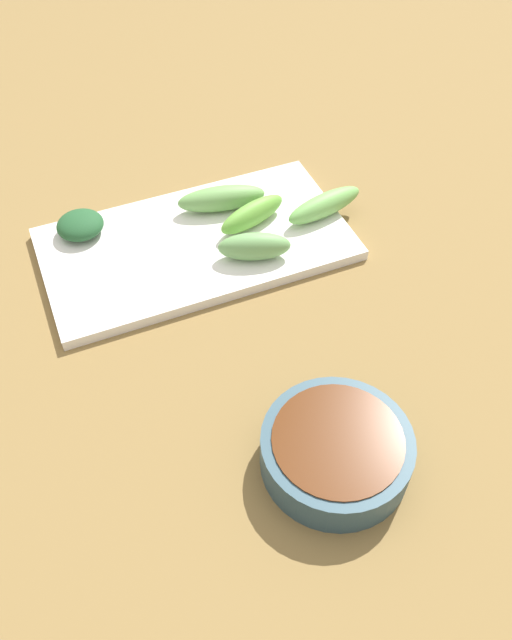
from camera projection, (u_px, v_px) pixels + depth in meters
name	position (u px, v px, depth m)	size (l,w,h in m)	color
tabletop	(266.00, 325.00, 0.65)	(2.10, 2.10, 0.02)	olive
sauce_bowl	(336.00, 450.00, 0.53)	(0.12, 0.12, 0.04)	#2F4C5A
serving_plate	(196.00, 244.00, 0.71)	(0.17, 0.33, 0.01)	white
broccoli_stalk_0	(254.00, 246.00, 0.68)	(0.03, 0.08, 0.03)	#6BA25B
broccoli_stalk_1	(325.00, 205.00, 0.72)	(0.02, 0.10, 0.03)	#71B458
broccoli_stalk_2	(252.00, 214.00, 0.71)	(0.02, 0.08, 0.03)	#69AC3E
broccoli_leafy_3	(80.00, 225.00, 0.70)	(0.05, 0.05, 0.02)	#21512A
broccoli_stalk_4	(222.00, 198.00, 0.73)	(0.03, 0.10, 0.03)	#6DA455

